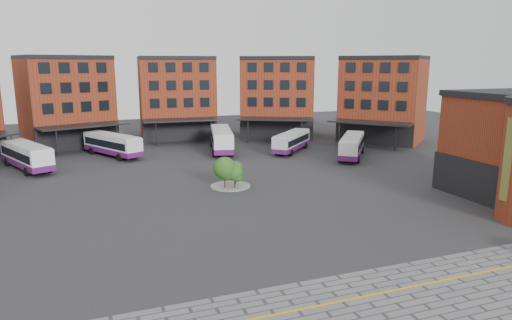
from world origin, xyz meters
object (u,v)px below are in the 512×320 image
object	(u,v)px
bus_b	(26,156)
bus_d	(222,139)
tree_island	(229,171)
bus_e	(292,141)
bus_f	(352,146)
bus_c	(112,144)

from	to	relation	value
bus_b	bus_d	distance (m)	26.94
tree_island	bus_e	size ratio (longest dim) A/B	0.48
bus_e	bus_f	xyz separation A→B (m)	(6.22, -7.18, 0.11)
bus_c	bus_b	bearing A→B (deg)	176.36
bus_b	bus_e	distance (m)	36.88
tree_island	bus_b	size ratio (longest dim) A/B	0.37
tree_island	bus_c	xyz separation A→B (m)	(-10.91, 22.56, -0.10)
bus_d	bus_e	world-z (taller)	bus_d
bus_c	bus_f	world-z (taller)	bus_c
bus_e	bus_f	world-z (taller)	bus_f
bus_c	bus_d	world-z (taller)	bus_d
bus_b	bus_e	bearing A→B (deg)	-25.03
bus_c	bus_f	xyz separation A→B (m)	(32.31, -12.94, -0.04)
bus_f	bus_e	bearing A→B (deg)	168.44
tree_island	bus_e	xyz separation A→B (m)	(15.17, 16.80, -0.24)
bus_f	bus_d	bearing A→B (deg)	-176.31
bus_d	bus_c	bearing A→B (deg)	-174.29
tree_island	bus_c	size ratio (longest dim) A/B	0.39
bus_c	bus_f	distance (m)	34.80
bus_b	tree_island	bearing A→B (deg)	-62.82
bus_c	bus_e	bearing A→B (deg)	-40.97
tree_island	bus_b	bearing A→B (deg)	141.02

